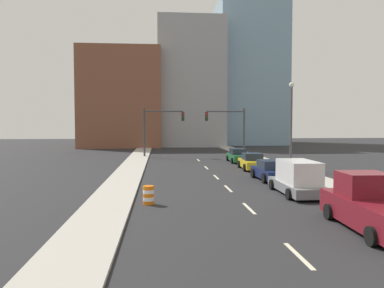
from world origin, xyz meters
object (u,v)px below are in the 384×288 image
(traffic_barrel, at_px, (148,195))
(sedan_green, at_px, (238,156))
(sedan_navy, at_px, (271,171))
(traffic_signal_left, at_px, (156,125))
(box_truck_gray, at_px, (298,178))
(traffic_signal_right, at_px, (232,125))
(sedan_yellow, at_px, (252,162))
(street_lamp, at_px, (291,119))
(pickup_truck_maroon, at_px, (373,208))

(traffic_barrel, bearing_deg, sedan_green, 66.41)
(sedan_navy, distance_m, sedan_green, 12.93)
(traffic_barrel, height_order, sedan_navy, sedan_navy)
(traffic_signal_left, relative_size, sedan_navy, 1.38)
(traffic_signal_left, height_order, sedan_green, traffic_signal_left)
(traffic_signal_left, distance_m, sedan_green, 11.52)
(traffic_signal_left, bearing_deg, box_truck_gray, -71.52)
(traffic_signal_right, distance_m, traffic_barrel, 28.99)
(box_truck_gray, xyz_separation_m, sedan_green, (0.35, 18.48, -0.28))
(traffic_signal_right, relative_size, sedan_yellow, 1.34)
(street_lamp, height_order, pickup_truck_maroon, street_lamp)
(sedan_yellow, bearing_deg, pickup_truck_maroon, -88.13)
(pickup_truck_maroon, distance_m, sedan_green, 25.77)
(street_lamp, distance_m, sedan_green, 9.13)
(sedan_navy, bearing_deg, traffic_signal_right, 84.89)
(traffic_signal_right, bearing_deg, traffic_barrel, -109.49)
(pickup_truck_maroon, distance_m, box_truck_gray, 7.29)
(traffic_signal_left, xyz_separation_m, pickup_truck_maroon, (8.66, -32.47, -3.11))
(traffic_barrel, bearing_deg, traffic_signal_right, 70.51)
(traffic_signal_right, xyz_separation_m, pickup_truck_maroon, (-0.79, -32.47, -3.11))
(traffic_barrel, distance_m, street_lamp, 17.95)
(traffic_barrel, bearing_deg, sedan_yellow, 57.57)
(traffic_signal_right, xyz_separation_m, sedan_green, (-0.68, -6.69, -3.32))
(traffic_signal_left, height_order, sedan_navy, traffic_signal_left)
(traffic_signal_left, distance_m, box_truck_gray, 26.72)
(traffic_signal_left, xyz_separation_m, sedan_green, (8.77, -6.69, -3.32))
(street_lamp, xyz_separation_m, sedan_yellow, (-3.13, 1.21, -3.83))
(traffic_barrel, xyz_separation_m, pickup_truck_maroon, (8.81, -5.34, 0.39))
(box_truck_gray, relative_size, sedan_navy, 1.19)
(street_lamp, bearing_deg, sedan_navy, -122.50)
(box_truck_gray, bearing_deg, sedan_navy, 89.59)
(street_lamp, xyz_separation_m, box_truck_gray, (-3.42, -10.79, -3.57))
(street_lamp, distance_m, sedan_yellow, 5.09)
(pickup_truck_maroon, xyz_separation_m, sedan_yellow, (0.05, 19.29, -0.20))
(traffic_barrel, distance_m, sedan_navy, 11.46)
(box_truck_gray, xyz_separation_m, sedan_navy, (0.09, 5.56, -0.26))
(traffic_barrel, relative_size, box_truck_gray, 0.18)
(pickup_truck_maroon, bearing_deg, traffic_signal_right, 90.84)
(traffic_signal_left, bearing_deg, traffic_signal_right, 0.00)
(street_lamp, relative_size, pickup_truck_maroon, 1.34)
(pickup_truck_maroon, distance_m, sedan_navy, 12.85)
(traffic_signal_right, height_order, box_truck_gray, traffic_signal_right)
(box_truck_gray, distance_m, sedan_navy, 5.56)
(box_truck_gray, bearing_deg, traffic_signal_right, 88.16)
(sedan_green, bearing_deg, traffic_barrel, -113.34)
(box_truck_gray, bearing_deg, traffic_barrel, -166.65)
(traffic_signal_right, relative_size, pickup_truck_maroon, 1.05)
(traffic_signal_left, bearing_deg, sedan_navy, -66.57)
(pickup_truck_maroon, bearing_deg, street_lamp, 82.26)
(traffic_signal_left, height_order, traffic_signal_right, same)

